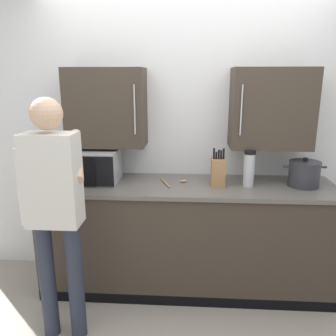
{
  "coord_description": "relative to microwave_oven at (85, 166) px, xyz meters",
  "views": [
    {
      "loc": [
        0.02,
        -2.04,
        1.81
      ],
      "look_at": [
        -0.15,
        0.6,
        1.1
      ],
      "focal_mm": 36.39,
      "sensor_mm": 36.0,
      "label": 1
    }
  ],
  "objects": [
    {
      "name": "wooden_spoon",
      "position": [
        0.75,
        -0.0,
        -0.12
      ],
      "size": [
        0.24,
        0.25,
        0.02
      ],
      "color": "tan",
      "rests_on": "counter_unit"
    },
    {
      "name": "microwave_oven",
      "position": [
        0.0,
        0.0,
        0.0
      ],
      "size": [
        0.52,
        0.37,
        0.27
      ],
      "color": "#B7BABF",
      "rests_on": "counter_unit"
    },
    {
      "name": "stock_pot",
      "position": [
        1.81,
        -0.02,
        -0.03
      ],
      "size": [
        0.34,
        0.25,
        0.24
      ],
      "color": "#2D2D33",
      "rests_on": "counter_unit"
    },
    {
      "name": "knife_block",
      "position": [
        1.11,
        -0.04,
        -0.02
      ],
      "size": [
        0.11,
        0.15,
        0.31
      ],
      "color": "#A37547",
      "rests_on": "counter_unit"
    },
    {
      "name": "thermos_flask",
      "position": [
        1.36,
        -0.05,
        0.02
      ],
      "size": [
        0.09,
        0.09,
        0.3
      ],
      "color": "#B7BABF",
      "rests_on": "counter_unit"
    },
    {
      "name": "person_figure",
      "position": [
        -0.0,
        -0.69,
        -0.07
      ],
      "size": [
        0.44,
        0.51,
        1.69
      ],
      "color": "#282D3D",
      "rests_on": "ground_plane"
    },
    {
      "name": "back_wall_tiled",
      "position": [
        0.86,
        0.29,
        0.3
      ],
      "size": [
        4.29,
        0.44,
        2.69
      ],
      "color": "white",
      "rests_on": "ground_plane"
    },
    {
      "name": "counter_unit",
      "position": [
        0.86,
        -0.04,
        -0.61
      ],
      "size": [
        2.46,
        0.64,
        0.95
      ],
      "color": "#3D3328",
      "rests_on": "ground_plane"
    }
  ]
}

